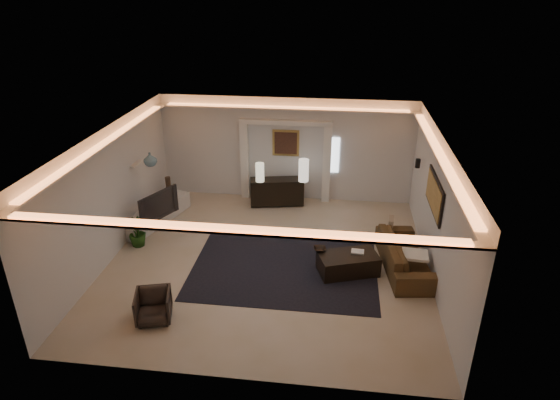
# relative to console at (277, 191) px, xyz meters

# --- Properties ---
(floor) EXTENTS (7.00, 7.00, 0.00)m
(floor) POSITION_rel_console_xyz_m (0.18, -2.96, -0.40)
(floor) COLOR #BCAC9D
(floor) RESTS_ON ground
(ceiling) EXTENTS (7.00, 7.00, 0.00)m
(ceiling) POSITION_rel_console_xyz_m (0.18, -2.96, 2.50)
(ceiling) COLOR white
(ceiling) RESTS_ON ground
(wall_back) EXTENTS (7.00, 0.00, 7.00)m
(wall_back) POSITION_rel_console_xyz_m (0.18, 0.54, 1.05)
(wall_back) COLOR silver
(wall_back) RESTS_ON ground
(wall_front) EXTENTS (7.00, 0.00, 7.00)m
(wall_front) POSITION_rel_console_xyz_m (0.18, -6.46, 1.05)
(wall_front) COLOR silver
(wall_front) RESTS_ON ground
(wall_left) EXTENTS (0.00, 7.00, 7.00)m
(wall_left) POSITION_rel_console_xyz_m (-3.32, -2.96, 1.05)
(wall_left) COLOR silver
(wall_left) RESTS_ON ground
(wall_right) EXTENTS (0.00, 7.00, 7.00)m
(wall_right) POSITION_rel_console_xyz_m (3.68, -2.96, 1.05)
(wall_right) COLOR silver
(wall_right) RESTS_ON ground
(cove_soffit) EXTENTS (7.00, 7.00, 0.04)m
(cove_soffit) POSITION_rel_console_xyz_m (0.18, -2.96, 2.22)
(cove_soffit) COLOR silver
(cove_soffit) RESTS_ON ceiling
(daylight_slit) EXTENTS (0.25, 0.03, 1.00)m
(daylight_slit) POSITION_rel_console_xyz_m (1.53, 0.52, 0.95)
(daylight_slit) COLOR white
(daylight_slit) RESTS_ON wall_back
(area_rug) EXTENTS (4.00, 3.00, 0.01)m
(area_rug) POSITION_rel_console_xyz_m (0.58, -3.16, -0.39)
(area_rug) COLOR black
(area_rug) RESTS_ON ground
(pilaster_left) EXTENTS (0.22, 0.20, 2.20)m
(pilaster_left) POSITION_rel_console_xyz_m (-0.97, 0.44, 0.70)
(pilaster_left) COLOR silver
(pilaster_left) RESTS_ON ground
(pilaster_right) EXTENTS (0.22, 0.20, 2.20)m
(pilaster_right) POSITION_rel_console_xyz_m (1.33, 0.44, 0.70)
(pilaster_right) COLOR silver
(pilaster_right) RESTS_ON ground
(alcove_header) EXTENTS (2.52, 0.20, 0.12)m
(alcove_header) POSITION_rel_console_xyz_m (0.18, 0.44, 1.85)
(alcove_header) COLOR silver
(alcove_header) RESTS_ON wall_back
(painting_frame) EXTENTS (0.74, 0.04, 0.74)m
(painting_frame) POSITION_rel_console_xyz_m (0.18, 0.51, 1.25)
(painting_frame) COLOR tan
(painting_frame) RESTS_ON wall_back
(painting_canvas) EXTENTS (0.62, 0.02, 0.62)m
(painting_canvas) POSITION_rel_console_xyz_m (0.18, 0.48, 1.25)
(painting_canvas) COLOR #4C2D1E
(painting_canvas) RESTS_ON wall_back
(art_panel_frame) EXTENTS (0.04, 1.64, 0.74)m
(art_panel_frame) POSITION_rel_console_xyz_m (3.65, -2.66, 1.30)
(art_panel_frame) COLOR black
(art_panel_frame) RESTS_ON wall_right
(art_panel_gold) EXTENTS (0.02, 1.50, 0.62)m
(art_panel_gold) POSITION_rel_console_xyz_m (3.63, -2.66, 1.30)
(art_panel_gold) COLOR tan
(art_panel_gold) RESTS_ON wall_right
(wall_sconce) EXTENTS (0.12, 0.12, 0.22)m
(wall_sconce) POSITION_rel_console_xyz_m (3.56, -0.76, 1.28)
(wall_sconce) COLOR black
(wall_sconce) RESTS_ON wall_right
(wall_niche) EXTENTS (0.10, 0.55, 0.04)m
(wall_niche) POSITION_rel_console_xyz_m (-3.26, -1.56, 1.25)
(wall_niche) COLOR silver
(wall_niche) RESTS_ON wall_left
(console) EXTENTS (1.52, 0.72, 0.73)m
(console) POSITION_rel_console_xyz_m (0.00, 0.00, 0.00)
(console) COLOR black
(console) RESTS_ON ground
(lamp_left) EXTENTS (0.25, 0.25, 0.52)m
(lamp_left) POSITION_rel_console_xyz_m (-0.44, -0.19, 0.69)
(lamp_left) COLOR beige
(lamp_left) RESTS_ON console
(lamp_right) EXTENTS (0.35, 0.35, 0.61)m
(lamp_right) POSITION_rel_console_xyz_m (0.73, -0.02, 0.69)
(lamp_right) COLOR white
(lamp_right) RESTS_ON console
(media_ledge) EXTENTS (1.21, 2.36, 0.43)m
(media_ledge) POSITION_rel_console_xyz_m (-2.97, -1.45, -0.18)
(media_ledge) COLOR silver
(media_ledge) RESTS_ON ground
(tv) EXTENTS (1.17, 0.66, 0.70)m
(tv) POSITION_rel_console_xyz_m (-2.71, -2.01, 0.40)
(tv) COLOR black
(tv) RESTS_ON media_ledge
(figurine) EXTENTS (0.17, 0.17, 0.39)m
(figurine) POSITION_rel_console_xyz_m (-2.97, -0.39, 0.24)
(figurine) COLOR #473324
(figurine) RESTS_ON media_ledge
(ginger_jar) EXTENTS (0.38, 0.38, 0.33)m
(ginger_jar) POSITION_rel_console_xyz_m (-2.83, -1.70, 1.44)
(ginger_jar) COLOR #384C5C
(ginger_jar) RESTS_ON wall_niche
(plant) EXTENTS (0.40, 0.40, 0.71)m
(plant) POSITION_rel_console_xyz_m (-2.97, -2.65, -0.05)
(plant) COLOR #1C3E11
(plant) RESTS_ON ground
(sofa) EXTENTS (2.32, 1.14, 0.65)m
(sofa) POSITION_rel_console_xyz_m (3.17, -2.85, -0.08)
(sofa) COLOR black
(sofa) RESTS_ON ground
(throw_blanket) EXTENTS (0.60, 0.50, 0.06)m
(throw_blanket) POSITION_rel_console_xyz_m (3.30, -3.20, 0.15)
(throw_blanket) COLOR beige
(throw_blanket) RESTS_ON sofa
(throw_pillow) EXTENTS (0.14, 0.36, 0.35)m
(throw_pillow) POSITION_rel_console_xyz_m (2.93, -1.91, 0.15)
(throw_pillow) COLOR gray
(throw_pillow) RESTS_ON sofa
(coffee_table) EXTENTS (1.39, 1.04, 0.46)m
(coffee_table) POSITION_rel_console_xyz_m (1.96, -3.19, -0.20)
(coffee_table) COLOR black
(coffee_table) RESTS_ON ground
(bowl) EXTENTS (0.32, 0.32, 0.07)m
(bowl) POSITION_rel_console_xyz_m (1.34, -3.08, 0.04)
(bowl) COLOR black
(bowl) RESTS_ON coffee_table
(magazine) EXTENTS (0.29, 0.22, 0.03)m
(magazine) POSITION_rel_console_xyz_m (2.15, -3.06, 0.02)
(magazine) COLOR white
(magazine) RESTS_ON coffee_table
(armchair) EXTENTS (0.77, 0.79, 0.59)m
(armchair) POSITION_rel_console_xyz_m (-1.61, -5.22, -0.11)
(armchair) COLOR #31261E
(armchair) RESTS_ON ground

